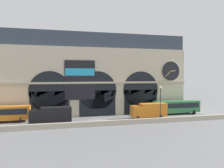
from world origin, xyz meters
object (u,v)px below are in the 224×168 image
bus_west (0,113)px  box_truck_mideast (149,110)px  bus_east (176,107)px  street_lamp_quayside (160,99)px  box_truck_midwest (51,115)px

bus_west → box_truck_mideast: (29.29, -3.19, -0.08)m
bus_east → street_lamp_quayside: size_ratio=1.59×
box_truck_midwest → bus_east: bearing=7.3°
box_truck_midwest → street_lamp_quayside: 20.90m
box_truck_mideast → street_lamp_quayside: 4.60m
street_lamp_quayside → bus_east: bearing=41.9°
box_truck_midwest → bus_east: (27.92, 3.59, 0.08)m
bus_east → bus_west: bearing=179.7°
bus_west → box_truck_mideast: 29.46m
box_truck_mideast → box_truck_midwest: bearing=-178.4°
bus_east → street_lamp_quayside: 10.32m
box_truck_midwest → bus_east: box_truck_midwest is taller
box_truck_midwest → box_truck_mideast: bearing=1.6°
bus_west → box_truck_midwest: (9.51, -3.76, -0.08)m
bus_west → street_lamp_quayside: size_ratio=1.59×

